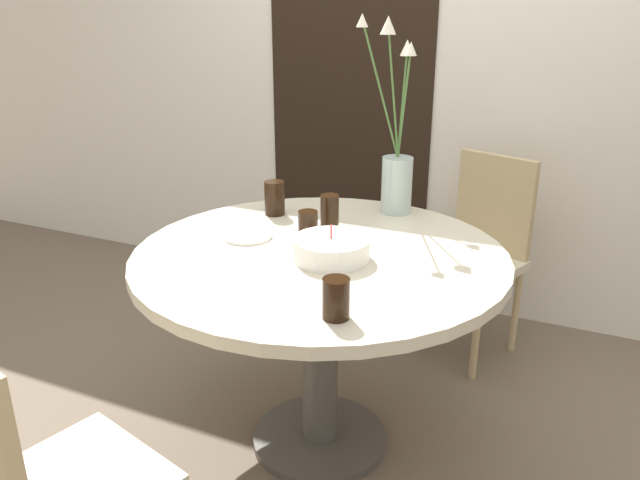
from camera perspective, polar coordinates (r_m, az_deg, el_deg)
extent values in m
plane|color=#6B5B4C|center=(2.48, 0.00, -17.85)|extent=(16.00, 16.00, 0.00)
cube|color=silver|center=(3.24, 10.53, 16.00)|extent=(8.00, 0.05, 2.60)
cube|color=black|center=(3.38, 2.66, 11.80)|extent=(0.90, 0.01, 2.05)
cylinder|color=beige|center=(2.10, 0.00, -1.54)|extent=(1.26, 1.26, 0.04)
cylinder|color=#4C4742|center=(2.26, 0.00, -10.27)|extent=(0.13, 0.13, 0.70)
cylinder|color=#4C4742|center=(2.47, 0.00, -17.58)|extent=(0.50, 0.50, 0.03)
cube|color=beige|center=(2.91, 13.40, -2.27)|extent=(0.52, 0.52, 0.04)
cube|color=tan|center=(2.98, 15.68, 3.15)|extent=(0.37, 0.17, 0.46)
cylinder|color=tan|center=(2.96, 8.48, -6.37)|extent=(0.03, 0.03, 0.42)
cylinder|color=tan|center=(2.80, 14.07, -8.49)|extent=(0.03, 0.03, 0.42)
cylinder|color=tan|center=(3.22, 12.16, -4.36)|extent=(0.03, 0.03, 0.42)
cylinder|color=tan|center=(3.07, 17.45, -6.16)|extent=(0.03, 0.03, 0.42)
cylinder|color=white|center=(2.01, 1.03, -0.81)|extent=(0.25, 0.25, 0.07)
cylinder|color=#E54C4C|center=(1.99, 1.04, 0.76)|extent=(0.01, 0.01, 0.04)
cylinder|color=#B2C6C1|center=(2.47, 7.02, 5.01)|extent=(0.12, 0.12, 0.22)
cylinder|color=#4C7538|center=(2.35, 5.60, 13.27)|extent=(0.11, 0.15, 0.51)
cone|color=silver|center=(2.29, 3.89, 19.42)|extent=(0.04, 0.04, 0.05)
cylinder|color=#4C7538|center=(2.48, 7.56, 12.35)|extent=(0.04, 0.15, 0.40)
cone|color=silver|center=(2.54, 7.98, 17.02)|extent=(0.06, 0.06, 0.06)
cylinder|color=#4C7538|center=(2.37, 6.72, 13.09)|extent=(0.04, 0.08, 0.49)
cone|color=silver|center=(2.33, 6.26, 18.96)|extent=(0.06, 0.06, 0.06)
cylinder|color=#4C7538|center=(2.45, 7.72, 12.24)|extent=(0.01, 0.09, 0.40)
cone|color=silver|center=(2.47, 8.32, 16.93)|extent=(0.05, 0.05, 0.05)
cylinder|color=white|center=(2.22, -6.63, 0.34)|extent=(0.17, 0.17, 0.01)
cylinder|color=black|center=(1.63, 1.47, -5.37)|extent=(0.07, 0.07, 0.11)
cylinder|color=black|center=(2.17, -1.11, 1.33)|extent=(0.07, 0.07, 0.11)
cylinder|color=black|center=(2.29, 0.89, 2.60)|extent=(0.07, 0.07, 0.13)
cylinder|color=black|center=(2.45, -4.17, 3.86)|extent=(0.08, 0.08, 0.13)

